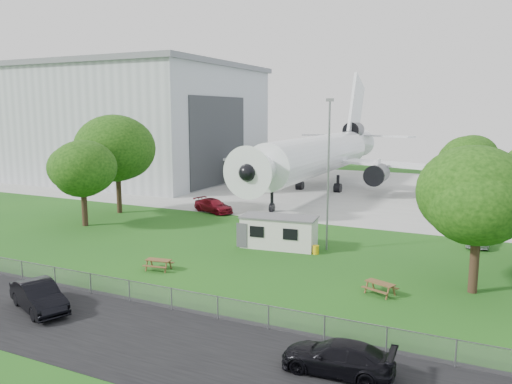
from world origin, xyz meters
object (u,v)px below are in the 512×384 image
at_px(hangar, 120,121).
at_px(picnic_east, 380,294).
at_px(car_centre_sedan, 39,296).
at_px(site_cabin, 279,232).
at_px(picnic_west, 159,270).
at_px(airliner, 321,153).

relative_size(hangar, picnic_east, 23.89).
height_order(picnic_east, car_centre_sedan, car_centre_sedan).
xyz_separation_m(site_cabin, picnic_west, (-5.43, -9.15, -1.31)).
height_order(site_cabin, picnic_east, site_cabin).
relative_size(hangar, airliner, 0.90).
distance_m(hangar, picnic_east, 65.20).
height_order(hangar, picnic_west, hangar).
xyz_separation_m(hangar, site_cabin, (42.38, -30.75, -8.09)).
bearing_deg(airliner, car_centre_sedan, -90.85).
xyz_separation_m(airliner, car_centre_sedan, (-0.72, -48.63, -4.45)).
bearing_deg(site_cabin, hangar, 144.04).
distance_m(picnic_east, car_centre_sedan, 20.06).
xyz_separation_m(site_cabin, picnic_east, (9.77, -7.24, -1.31)).
bearing_deg(airliner, picnic_east, -66.86).
bearing_deg(hangar, car_centre_sedan, -54.14).
bearing_deg(airliner, hangar, 179.78).
xyz_separation_m(hangar, airliner, (35.97, -0.14, -4.14)).
bearing_deg(picnic_west, car_centre_sedan, -109.36).
distance_m(airliner, picnic_west, 40.12).
height_order(airliner, picnic_west, airliner).
height_order(airliner, car_centre_sedan, airliner).
relative_size(site_cabin, picnic_west, 3.82).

